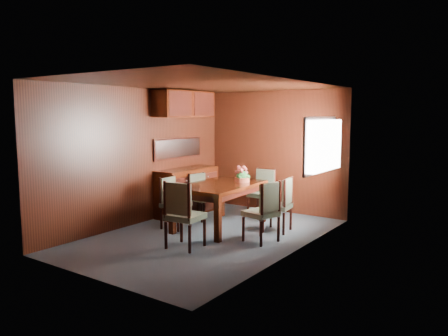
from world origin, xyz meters
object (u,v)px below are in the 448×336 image
Objects in this scene: chair_left_near at (173,199)px; dining_table at (220,190)px; chair_head at (182,211)px; flower_centerpiece at (242,174)px; sideboard at (187,191)px; chair_right_near at (265,209)px.

dining_table is at bearing 119.63° from chair_left_near.
flower_centerpiece reaches higher than chair_head.
flower_centerpiece is (1.30, -0.07, 0.44)m from sideboard.
chair_right_near is 0.94× the size of chair_head.
flower_centerpiece is at bearing 129.69° from chair_left_near.
dining_table is 1.12m from chair_right_near.
sideboard is at bearing -159.92° from chair_left_near.
chair_right_near is 1.26m from chair_head.
chair_head reaches higher than dining_table.
flower_centerpiece is (-0.06, 1.69, 0.34)m from chair_head.
sideboard is 1.22m from dining_table.
chair_head is (0.91, -0.82, 0.06)m from chair_left_near.
dining_table is at bearing 95.33° from chair_head.
dining_table is at bearing 85.31° from chair_right_near.
chair_head is (-0.82, -0.96, 0.03)m from chair_right_near.
dining_table is 1.77× the size of chair_right_near.
sideboard is at bearing 122.11° from chair_head.
dining_table is at bearing -22.78° from sideboard.
sideboard is at bearing 82.48° from chair_right_near.
flower_centerpiece is (0.86, 0.86, 0.40)m from chair_left_near.
chair_left_near is at bearing -134.79° from flower_centerpiece.
chair_head reaches higher than sideboard.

